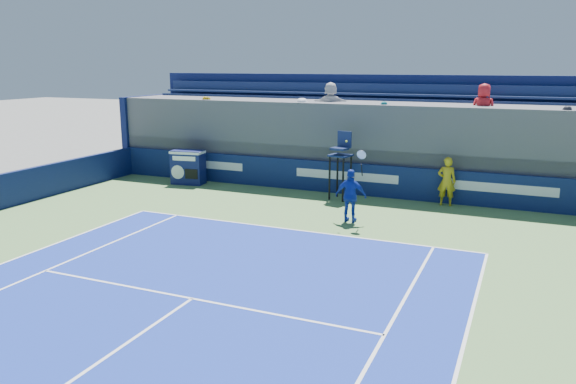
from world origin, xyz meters
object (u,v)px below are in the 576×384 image
at_px(ball_person, 447,181).
at_px(match_clock, 188,166).
at_px(umpire_chair, 341,158).
at_px(tennis_player, 351,196).

distance_m(ball_person, match_clock, 10.26).
bearing_deg(umpire_chair, ball_person, 8.36).
bearing_deg(tennis_player, ball_person, 53.74).
bearing_deg(ball_person, umpire_chair, 3.93).
xyz_separation_m(match_clock, tennis_player, (7.82, -2.84, 0.11)).
bearing_deg(umpire_chair, match_clock, 179.39).
xyz_separation_m(ball_person, tennis_player, (-2.43, -3.31, -0.02)).
relative_size(match_clock, umpire_chair, 0.57).
bearing_deg(ball_person, tennis_player, 49.31).
height_order(match_clock, tennis_player, tennis_player).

